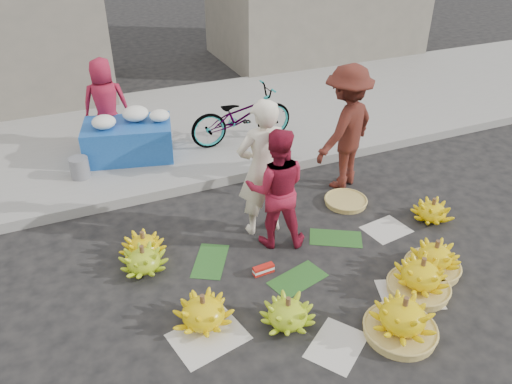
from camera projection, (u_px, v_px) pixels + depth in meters
name	position (u px, v px, depth m)	size (l,w,h in m)	color
ground	(297.00, 267.00, 5.81)	(80.00, 80.00, 0.00)	black
curb	(230.00, 176.00, 7.50)	(40.00, 0.25, 0.15)	gray
sidewalk	(189.00, 125.00, 9.15)	(40.00, 4.00, 0.12)	gray
newspaper_scatter	(333.00, 312.00, 5.18)	(3.20, 1.80, 0.00)	silver
banana_leaves	(282.00, 259.00, 5.93)	(2.00, 1.00, 0.00)	#1F521B
banana_bunch_0	(203.00, 311.00, 4.97)	(0.69, 0.69, 0.38)	yellow
banana_bunch_1	(288.00, 313.00, 4.97)	(0.66, 0.66, 0.35)	#84B119
banana_bunch_2	(402.00, 319.00, 4.83)	(0.73, 0.73, 0.48)	#B0944A
banana_bunch_3	(420.00, 277.00, 5.36)	(0.73, 0.73, 0.45)	#B0944A
banana_bunch_4	(434.00, 258.00, 5.66)	(0.69, 0.69, 0.43)	#B0944A
banana_bunch_5	(432.00, 211.00, 6.57)	(0.65, 0.65, 0.33)	yellow
banana_bunch_6	(143.00, 260.00, 5.69)	(0.63, 0.63, 0.34)	#84B119
banana_bunch_7	(144.00, 245.00, 5.94)	(0.60, 0.60, 0.33)	yellow
basket_spare	(346.00, 201.00, 6.97)	(0.57, 0.57, 0.07)	#B0944A
incense_stack	(264.00, 269.00, 5.68)	(0.25, 0.08, 0.10)	red
vendor_cream	(262.00, 169.00, 6.00)	(0.65, 0.43, 1.77)	white
vendor_red	(276.00, 189.00, 5.85)	(0.74, 0.57, 1.52)	#AC1A34
man_striped	(346.00, 128.00, 6.98)	(1.17, 0.67, 1.81)	maroon
flower_table	(129.00, 138.00, 7.81)	(1.50, 1.13, 0.78)	#184B9F
grey_bucket	(80.00, 168.00, 7.31)	(0.28, 0.28, 0.31)	slate
flower_vendor	(106.00, 104.00, 7.95)	(0.71, 0.46, 1.45)	#AC1A34
bicycle	(242.00, 116.00, 8.21)	(1.75, 0.61, 0.92)	gray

